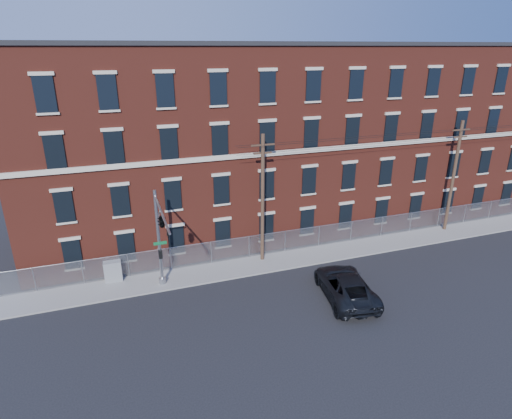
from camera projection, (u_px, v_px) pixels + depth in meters
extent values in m
plane|color=black|center=(263.00, 302.00, 28.44)|extent=(140.00, 140.00, 0.00)
cube|color=gray|center=(374.00, 245.00, 36.53)|extent=(65.00, 3.00, 0.12)
cube|color=maroon|center=(329.00, 133.00, 41.62)|extent=(55.00, 14.00, 16.00)
cube|color=black|center=(335.00, 44.00, 38.70)|extent=(55.30, 14.30, 0.30)
cube|color=#BCB29D|center=(371.00, 145.00, 35.27)|extent=(55.00, 0.18, 0.35)
cube|color=black|center=(72.00, 254.00, 30.11)|extent=(1.20, 0.10, 2.20)
cube|color=black|center=(64.00, 207.00, 28.82)|extent=(1.20, 0.10, 2.20)
cube|color=black|center=(55.00, 152.00, 27.46)|extent=(1.20, 0.10, 2.20)
cube|color=black|center=(45.00, 94.00, 26.17)|extent=(1.20, 0.10, 2.20)
cube|color=black|center=(126.00, 247.00, 31.24)|extent=(1.20, 0.10, 2.20)
cube|color=black|center=(120.00, 201.00, 29.96)|extent=(1.20, 0.10, 2.20)
cube|color=black|center=(114.00, 148.00, 28.60)|extent=(1.20, 0.10, 2.20)
cube|color=black|center=(107.00, 92.00, 27.31)|extent=(1.20, 0.10, 2.20)
cube|color=black|center=(176.00, 240.00, 32.38)|extent=(1.20, 0.10, 2.20)
cube|color=black|center=(173.00, 195.00, 31.09)|extent=(1.20, 0.10, 2.20)
cube|color=black|center=(169.00, 144.00, 29.73)|extent=(1.20, 0.10, 2.20)
cube|color=black|center=(165.00, 90.00, 28.44)|extent=(1.20, 0.10, 2.20)
cube|color=black|center=(223.00, 233.00, 33.51)|extent=(1.20, 0.10, 2.20)
cube|color=black|center=(221.00, 190.00, 32.22)|extent=(1.20, 0.10, 2.20)
cube|color=black|center=(220.00, 140.00, 30.86)|extent=(1.20, 0.10, 2.20)
cube|color=black|center=(218.00, 89.00, 29.57)|extent=(1.20, 0.10, 2.20)
cube|color=black|center=(266.00, 227.00, 34.64)|extent=(1.20, 0.10, 2.20)
cube|color=black|center=(267.00, 185.00, 33.35)|extent=(1.20, 0.10, 2.20)
cube|color=black|center=(267.00, 137.00, 31.99)|extent=(1.20, 0.10, 2.20)
cube|color=black|center=(268.00, 87.00, 30.71)|extent=(1.20, 0.10, 2.20)
cube|color=black|center=(307.00, 222.00, 35.78)|extent=(1.20, 0.10, 2.20)
cube|color=black|center=(309.00, 181.00, 34.49)|extent=(1.20, 0.10, 2.20)
cube|color=black|center=(311.00, 134.00, 33.13)|extent=(1.20, 0.10, 2.20)
cube|color=black|center=(313.00, 86.00, 31.84)|extent=(1.20, 0.10, 2.20)
cube|color=black|center=(345.00, 216.00, 36.91)|extent=(1.20, 0.10, 2.20)
cube|color=black|center=(349.00, 176.00, 35.62)|extent=(1.20, 0.10, 2.20)
cube|color=black|center=(352.00, 131.00, 34.26)|extent=(1.20, 0.10, 2.20)
cube|color=black|center=(356.00, 84.00, 32.97)|extent=(1.20, 0.10, 2.20)
cube|color=black|center=(382.00, 211.00, 38.04)|extent=(1.20, 0.10, 2.20)
cube|color=black|center=(386.00, 172.00, 36.75)|extent=(1.20, 0.10, 2.20)
cube|color=black|center=(391.00, 128.00, 35.39)|extent=(1.20, 0.10, 2.20)
cube|color=black|center=(396.00, 83.00, 34.11)|extent=(1.20, 0.10, 2.20)
cube|color=black|center=(415.00, 206.00, 39.17)|extent=(1.20, 0.10, 2.20)
cube|color=black|center=(421.00, 168.00, 37.89)|extent=(1.20, 0.10, 2.20)
cube|color=black|center=(427.00, 126.00, 36.53)|extent=(1.20, 0.10, 2.20)
cube|color=black|center=(433.00, 82.00, 35.24)|extent=(1.20, 0.10, 2.20)
cube|color=black|center=(448.00, 202.00, 40.31)|extent=(1.20, 0.10, 2.20)
cube|color=black|center=(454.00, 165.00, 39.02)|extent=(1.20, 0.10, 2.20)
cube|color=black|center=(461.00, 123.00, 37.66)|extent=(1.20, 0.10, 2.20)
cube|color=black|center=(468.00, 81.00, 36.37)|extent=(1.20, 0.10, 2.20)
cube|color=black|center=(478.00, 198.00, 41.44)|extent=(1.20, 0.10, 2.20)
cube|color=black|center=(485.00, 162.00, 40.15)|extent=(1.20, 0.10, 2.20)
cube|color=black|center=(493.00, 121.00, 38.79)|extent=(1.20, 0.10, 2.20)
cube|color=black|center=(501.00, 80.00, 37.50)|extent=(1.20, 0.10, 2.20)
cube|color=black|center=(506.00, 194.00, 42.57)|extent=(1.20, 0.10, 2.20)
cube|color=#A5A8AD|center=(367.00, 229.00, 37.33)|extent=(59.00, 0.02, 1.80)
cylinder|color=#9EA0A5|center=(368.00, 219.00, 37.01)|extent=(59.00, 0.04, 0.04)
cylinder|color=#9EA0A5|center=(34.00, 280.00, 29.18)|extent=(0.06, 0.06, 1.85)
cylinder|color=#9EA0A5|center=(83.00, 272.00, 30.14)|extent=(0.06, 0.06, 1.85)
cylinder|color=#9EA0A5|center=(128.00, 265.00, 31.10)|extent=(0.06, 0.06, 1.85)
cylinder|color=#9EA0A5|center=(171.00, 259.00, 32.06)|extent=(0.06, 0.06, 1.85)
cylinder|color=#9EA0A5|center=(211.00, 252.00, 33.02)|extent=(0.06, 0.06, 1.85)
cylinder|color=#9EA0A5|center=(249.00, 247.00, 33.97)|extent=(0.06, 0.06, 1.85)
cylinder|color=#9EA0A5|center=(285.00, 241.00, 34.93)|extent=(0.06, 0.06, 1.85)
cylinder|color=#9EA0A5|center=(319.00, 236.00, 35.89)|extent=(0.06, 0.06, 1.85)
cylinder|color=#9EA0A5|center=(351.00, 231.00, 36.85)|extent=(0.06, 0.06, 1.85)
cylinder|color=#9EA0A5|center=(382.00, 226.00, 37.81)|extent=(0.06, 0.06, 1.85)
cylinder|color=#9EA0A5|center=(411.00, 222.00, 38.77)|extent=(0.06, 0.06, 1.85)
cylinder|color=#9EA0A5|center=(438.00, 218.00, 39.73)|extent=(0.06, 0.06, 1.85)
cylinder|color=#9EA0A5|center=(465.00, 214.00, 40.69)|extent=(0.06, 0.06, 1.85)
cylinder|color=#9EA0A5|center=(490.00, 210.00, 41.65)|extent=(0.06, 0.06, 1.85)
cylinder|color=#9EA0A5|center=(159.00, 238.00, 29.25)|extent=(0.22, 0.22, 7.00)
cylinder|color=#9EA0A5|center=(163.00, 280.00, 30.44)|extent=(0.50, 0.50, 0.40)
cylinder|color=#9EA0A5|center=(162.00, 213.00, 25.28)|extent=(0.14, 6.50, 0.14)
cylinder|color=#9EA0A5|center=(158.00, 216.00, 27.45)|extent=(0.08, 2.18, 1.56)
cube|color=#0C592D|center=(160.00, 243.00, 29.25)|extent=(0.90, 0.03, 0.22)
cube|color=black|center=(161.00, 254.00, 29.43)|extent=(0.25, 0.25, 0.60)
imported|color=black|center=(169.00, 238.00, 23.23)|extent=(0.16, 0.20, 1.00)
imported|color=black|center=(162.00, 220.00, 25.70)|extent=(0.53, 2.48, 1.00)
cylinder|color=#493224|center=(263.00, 200.00, 32.16)|extent=(0.28, 0.28, 10.00)
cube|color=#493224|center=(263.00, 145.00, 30.66)|extent=(1.80, 0.12, 0.12)
cube|color=#493224|center=(263.00, 153.00, 30.87)|extent=(1.40, 0.12, 0.12)
cylinder|color=#493224|center=(453.00, 177.00, 37.72)|extent=(0.28, 0.28, 10.00)
cube|color=#493224|center=(461.00, 130.00, 36.22)|extent=(1.80, 0.12, 0.12)
cube|color=#493224|center=(460.00, 137.00, 36.43)|extent=(1.40, 0.12, 0.12)
cylinder|color=black|center=(464.00, 130.00, 35.95)|extent=(40.00, 0.02, 0.02)
cylinder|color=black|center=(459.00, 129.00, 36.48)|extent=(40.00, 0.02, 0.02)
cylinder|color=black|center=(460.00, 137.00, 36.43)|extent=(40.00, 0.02, 0.02)
imported|color=black|center=(346.00, 286.00, 28.70)|extent=(3.99, 6.78, 1.77)
cube|color=gray|center=(113.00, 271.00, 30.55)|extent=(1.22, 0.62, 1.52)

